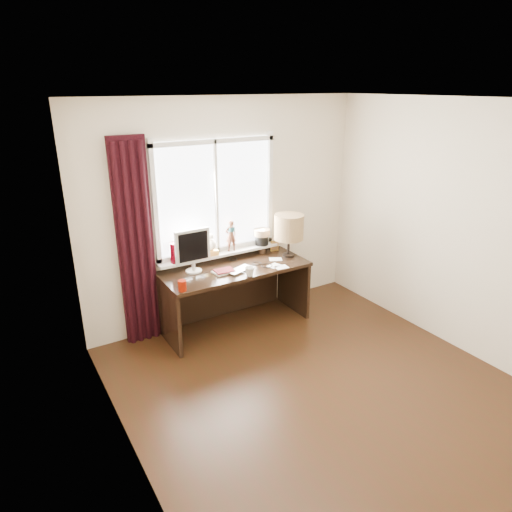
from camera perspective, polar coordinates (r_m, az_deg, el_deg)
floor at (r=4.46m, az=9.31°, el=-16.99°), size 3.50×4.00×0.00m
ceiling at (r=3.55m, az=11.84°, el=18.52°), size 3.50×4.00×0.00m
wall_back at (r=5.39m, az=-3.70°, el=5.50°), size 3.50×0.00×2.60m
wall_left at (r=3.04m, az=-15.52°, el=-7.74°), size 0.00×4.00×2.60m
wall_right at (r=5.10m, az=25.43°, el=2.61°), size 0.00×4.00×2.60m
laptop at (r=5.10m, az=-2.05°, el=-1.75°), size 0.37×0.30×0.03m
mug at (r=4.96m, az=-0.81°, el=-1.91°), size 0.14×0.14×0.11m
red_cup at (r=4.66m, az=-9.20°, el=-3.68°), size 0.09×0.09×0.11m
window at (r=5.29m, az=-4.67°, el=5.30°), size 1.52×0.21×1.40m
curtain at (r=4.96m, az=-14.78°, el=1.25°), size 0.38×0.09×2.25m
desk at (r=5.38m, az=-3.09°, el=-3.48°), size 1.70×0.70×0.75m
monitor at (r=5.03m, az=-7.92°, el=0.99°), size 0.40×0.18×0.49m
notebook_stack at (r=5.06m, az=-4.08°, el=-1.92°), size 0.24×0.18×0.03m
brush_holder at (r=5.62m, az=0.76°, el=0.98°), size 0.09×0.09×0.25m
icon_frame at (r=5.70m, az=2.34°, el=1.27°), size 0.10×0.04×0.13m
table_lamp at (r=5.43m, az=4.14°, el=3.57°), size 0.35×0.35×0.52m
loose_papers at (r=5.30m, az=2.64°, el=-0.99°), size 0.31×0.39×0.00m
desk_cables at (r=5.31m, az=-0.13°, el=-0.92°), size 0.37×0.51×0.01m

